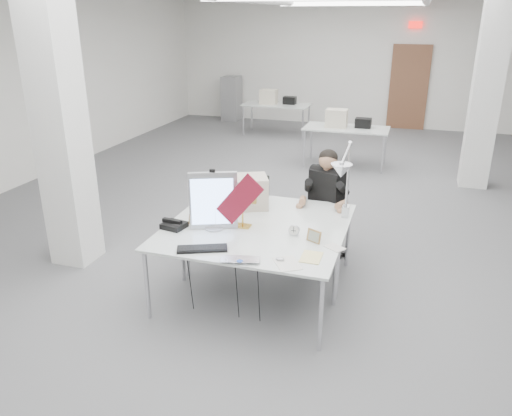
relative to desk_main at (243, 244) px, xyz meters
The scene contains 23 objects.
room_shell 2.80m from the desk_main, 89.21° to the left, with size 10.04×14.04×3.24m.
desk_main is the anchor object (origin of this frame).
desk_second 0.90m from the desk_main, 90.00° to the left, with size 1.80×0.90×0.03m, color silver.
bg_desk_a 5.50m from the desk_main, 87.92° to the left, with size 1.60×0.80×0.03m, color silver.
bg_desk_b 7.91m from the desk_main, 103.16° to the left, with size 1.60×0.80×0.03m, color silver.
filing_cabinet 9.80m from the desk_main, 110.93° to the left, with size 0.45×0.55×1.20m, color gray.
office_chair 1.61m from the desk_main, 70.69° to the left, with size 0.57×0.57×1.15m, color black, non-canonical shape.
seated_person 1.57m from the desk_main, 70.08° to the left, with size 0.51×0.63×0.95m, color black, non-canonical shape.
monitor 0.55m from the desk_main, 148.78° to the left, with size 0.48×0.05×0.59m, color #A5A5A9.
pennant 0.43m from the desk_main, 116.25° to the left, with size 0.53×0.01×0.22m, color maroon.
keyboard 0.40m from the desk_main, 140.00° to the right, with size 0.46×0.15×0.02m, color black.
laptop 0.44m from the desk_main, 74.49° to the right, with size 0.35×0.22×0.03m, color silver.
mouse 0.50m from the desk_main, 30.00° to the right, with size 0.08×0.05×0.03m, color #A9A8AD.
bankers_lamp 0.43m from the desk_main, 109.23° to the left, with size 0.33×0.13×0.37m, color gold, non-canonical shape.
desk_phone 0.79m from the desk_main, behind, with size 0.22×0.20×0.06m, color black.
picture_frame_left 0.68m from the desk_main, 156.73° to the left, with size 0.13×0.01×0.10m, color tan.
picture_frame_right 0.68m from the desk_main, 19.38° to the left, with size 0.15×0.01×0.12m, color #9D7543.
desk_clock 0.53m from the desk_main, 37.32° to the left, with size 0.11×0.11×0.03m, color silver.
paper_stack_a 0.58m from the desk_main, 29.49° to the right, with size 0.20×0.28×0.01m, color silver.
paper_stack_b 0.69m from the desk_main, ahead, with size 0.18×0.25×0.01m, color #F0E190.
paper_stack_c 0.86m from the desk_main, 10.48° to the left, with size 0.18×0.12×0.01m, color silver.
beige_monitor 0.98m from the desk_main, 104.20° to the left, with size 0.37×0.35×0.35m, color #BAAC9A.
architect_lamp 1.19m from the desk_main, 40.63° to the left, with size 0.25×0.73×0.93m, color silver, non-canonical shape.
Camera 1 is at (1.42, -6.55, 2.77)m, focal length 35.00 mm.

